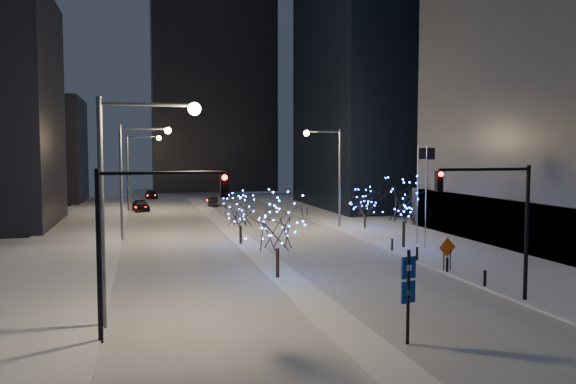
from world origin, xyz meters
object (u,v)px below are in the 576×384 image
object	(u,v)px
traffic_signal_west	(139,224)
wayfinding_sign	(408,287)
car_mid	(213,201)
construction_sign	(447,250)
holiday_tree_median_near	(278,224)
street_lamp_w_mid	(134,166)
holiday_tree_plaza_far	(365,202)
holiday_tree_plaza_near	(404,202)
street_lamp_w_far	(136,161)
car_near	(141,205)
car_far	(151,195)
holiday_tree_median_far	(240,211)
street_lamp_east	(331,164)
traffic_signal_east	(501,210)
street_lamp_w_near	(127,179)

from	to	relation	value
traffic_signal_west	wayfinding_sign	size ratio (longest dim) A/B	1.84
car_mid	construction_sign	size ratio (longest dim) A/B	1.96
traffic_signal_west	holiday_tree_median_near	xyz separation A→B (m)	(7.94, 9.15, -1.37)
street_lamp_w_mid	holiday_tree_plaza_far	size ratio (longest dim) A/B	2.46
holiday_tree_plaza_near	construction_sign	bearing A→B (deg)	-98.54
car_mid	construction_sign	distance (m)	49.14
street_lamp_w_far	construction_sign	world-z (taller)	street_lamp_w_far
street_lamp_w_far	car_mid	bearing A→B (deg)	24.24
car_near	car_far	size ratio (longest dim) A/B	0.99
holiday_tree_median_near	car_mid	bearing A→B (deg)	87.52
car_far	holiday_tree_plaza_far	world-z (taller)	holiday_tree_plaza_far
traffic_signal_west	holiday_tree_median_far	world-z (taller)	traffic_signal_west
car_mid	holiday_tree_plaza_far	world-z (taller)	holiday_tree_plaza_far
car_mid	construction_sign	world-z (taller)	construction_sign
street_lamp_east	street_lamp_w_mid	bearing A→B (deg)	-171.04
car_far	holiday_tree_plaza_near	distance (m)	58.51
holiday_tree_median_far	wayfinding_sign	size ratio (longest dim) A/B	1.10
car_far	holiday_tree_plaza_far	size ratio (longest dim) A/B	1.13
street_lamp_east	construction_sign	distance (m)	22.18
holiday_tree_median_far	holiday_tree_plaza_far	world-z (taller)	holiday_tree_median_far
traffic_signal_west	car_mid	distance (m)	57.75
holiday_tree_median_far	wayfinding_sign	world-z (taller)	holiday_tree_median_far
traffic_signal_east	car_far	xyz separation A→B (m)	(-15.69, 71.60, -4.10)
street_lamp_w_mid	holiday_tree_median_near	xyz separation A→B (m)	(8.44, -17.85, -3.10)
car_near	wayfinding_sign	bearing A→B (deg)	-88.56
holiday_tree_median_far	holiday_tree_plaza_far	size ratio (longest dim) A/B	1.02
traffic_signal_west	car_far	world-z (taller)	traffic_signal_west
traffic_signal_west	street_lamp_w_near	bearing A→B (deg)	103.96
car_mid	holiday_tree_median_far	distance (m)	34.82
car_far	holiday_tree_plaza_near	world-z (taller)	holiday_tree_plaza_near
car_near	holiday_tree_median_far	size ratio (longest dim) A/B	1.09
traffic_signal_west	holiday_tree_plaza_far	size ratio (longest dim) A/B	1.72
street_lamp_w_mid	construction_sign	size ratio (longest dim) A/B	4.72
street_lamp_w_mid	wayfinding_sign	size ratio (longest dim) A/B	2.63
car_near	holiday_tree_median_far	world-z (taller)	holiday_tree_median_far
car_mid	holiday_tree_median_far	world-z (taller)	holiday_tree_median_far
car_far	construction_sign	distance (m)	66.45
holiday_tree_median_far	holiday_tree_plaza_far	distance (m)	14.88
street_lamp_east	construction_sign	xyz separation A→B (m)	(0.34, -21.60, -5.03)
street_lamp_w_mid	wayfinding_sign	world-z (taller)	street_lamp_w_mid
street_lamp_w_far	holiday_tree_plaza_near	bearing A→B (deg)	-59.31
holiday_tree_median_far	holiday_tree_plaza_near	xyz separation A→B (m)	(12.24, -4.88, 0.87)
street_lamp_east	car_far	size ratio (longest dim) A/B	2.18
traffic_signal_west	traffic_signal_east	bearing A→B (deg)	3.29
street_lamp_w_far	construction_sign	bearing A→B (deg)	-66.06
street_lamp_w_far	street_lamp_east	world-z (taller)	same
holiday_tree_plaza_near	holiday_tree_plaza_far	size ratio (longest dim) A/B	1.33
street_lamp_w_mid	holiday_tree_median_far	size ratio (longest dim) A/B	2.40
street_lamp_w_mid	traffic_signal_west	bearing A→B (deg)	-88.94
traffic_signal_west	holiday_tree_plaza_near	size ratio (longest dim) A/B	1.29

